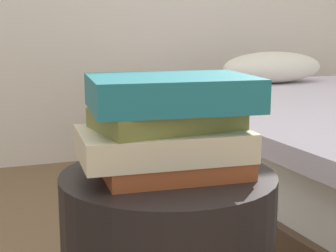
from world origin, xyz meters
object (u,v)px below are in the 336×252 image
(book_rust, at_px, (174,166))
(book_cream, at_px, (163,143))
(book_olive, at_px, (169,118))
(book_teal, at_px, (171,92))

(book_rust, bearing_deg, book_cream, 156.15)
(book_olive, distance_m, book_teal, 0.05)
(book_rust, relative_size, book_olive, 1.02)
(book_cream, xyz_separation_m, book_teal, (0.02, 0.01, 0.09))
(book_rust, xyz_separation_m, book_olive, (-0.00, 0.02, 0.09))
(book_cream, distance_m, book_teal, 0.09)
(book_rust, xyz_separation_m, book_teal, (0.00, 0.02, 0.13))
(book_cream, height_order, book_teal, book_teal)
(book_olive, xyz_separation_m, book_teal, (0.01, 0.00, 0.05))
(book_rust, distance_m, book_cream, 0.05)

